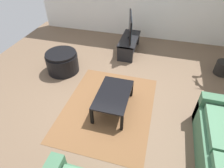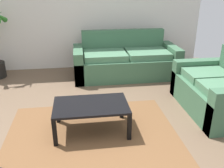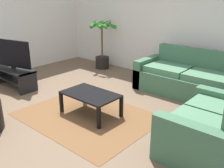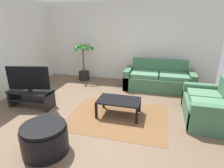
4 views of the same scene
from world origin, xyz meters
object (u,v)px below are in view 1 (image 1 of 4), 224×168
(tv_stand, at_px, (129,43))
(coffee_table, at_px, (113,96))
(tv, at_px, (130,26))
(ottoman, at_px, (62,62))

(tv_stand, distance_m, coffee_table, 2.23)
(tv, xyz_separation_m, coffee_table, (2.23, 0.14, -0.42))
(tv, distance_m, ottoman, 1.97)
(tv_stand, distance_m, tv, 0.47)
(ottoman, bearing_deg, coffee_table, 59.14)
(tv_stand, xyz_separation_m, ottoman, (1.31, -1.38, -0.04))
(tv, distance_m, coffee_table, 2.27)
(tv, bearing_deg, coffee_table, 3.66)
(tv_stand, height_order, tv, tv)
(tv, xyz_separation_m, ottoman, (1.32, -1.38, -0.51))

